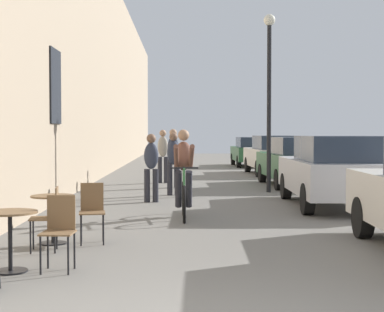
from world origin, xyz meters
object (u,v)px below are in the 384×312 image
Objects in this scene: parked_car_second at (334,170)px; parked_car_fourth at (274,154)px; cafe_chair_near_toward_street at (59,227)px; pedestrian_far at (173,155)px; cafe_table_mid at (53,209)px; cafe_table_near at (10,228)px; street_lamp at (269,80)px; pedestrian_near at (151,164)px; cyclist_on_bicycle at (184,176)px; cafe_chair_mid_toward_wall at (49,214)px; pedestrian_furthest at (163,153)px; cafe_chair_mid_toward_street at (92,208)px; parked_car_fifth at (252,151)px; pedestrian_mid at (173,160)px; parked_car_third at (297,161)px.

parked_car_second is 10.54m from parked_car_fourth.
cafe_chair_near_toward_street is 10.99m from pedestrian_far.
cafe_table_near is at bearing -93.66° from cafe_table_mid.
pedestrian_near is at bearing -143.11° from street_lamp.
cafe_chair_near_toward_street is 0.51× the size of cyclist_on_bicycle.
cafe_chair_mid_toward_wall is 0.20× the size of parked_car_second.
cafe_chair_mid_toward_wall is at bearing -96.06° from pedestrian_furthest.
pedestrian_furthest is (1.22, 11.51, 0.47)m from cafe_chair_mid_toward_wall.
cyclist_on_bicycle is at bearing -115.36° from street_lamp.
cafe_chair_mid_toward_street is at bearing 86.08° from cafe_chair_near_toward_street.
cafe_chair_near_toward_street and cafe_chair_mid_toward_wall have the same top height.
pedestrian_far is 12.21m from parked_car_fifth.
cafe_table_near is 11.14m from pedestrian_far.
pedestrian_near is 0.37× the size of parked_car_fourth.
cafe_chair_mid_toward_street is 9.17m from pedestrian_far.
pedestrian_mid is 3.93m from pedestrian_furthest.
parked_car_fourth is at bearing 71.26° from cafe_table_near.
parked_car_third reaches higher than cafe_chair_mid_toward_street.
street_lamp is (2.63, 0.71, 2.18)m from pedestrian_mid.
cyclist_on_bicycle is (1.50, 4.47, 0.29)m from cafe_chair_near_toward_street.
cafe_table_near is 0.41× the size of pedestrian_furthest.
parked_car_second is (4.73, 4.32, 0.30)m from cafe_chair_mid_toward_street.
street_lamp reaches higher than cyclist_on_bicycle.
cafe_chair_mid_toward_wall is at bearing -119.53° from cyclist_on_bicycle.
pedestrian_mid is 8.80m from parked_car_fourth.
cyclist_on_bicycle is 4.31m from pedestrian_mid.
cafe_chair_near_toward_street is 0.22× the size of parked_car_fifth.
pedestrian_furthest is at bearing 94.54° from cyclist_on_bicycle.
pedestrian_far is 0.41× the size of parked_car_third.
street_lamp reaches higher than parked_car_second.
pedestrian_far is at bearing 127.31° from parked_car_second.
pedestrian_near is at bearing -135.31° from parked_car_third.
parked_car_fourth reaches higher than cafe_table_near.
pedestrian_far is at bearing 80.78° from cafe_chair_mid_toward_wall.
pedestrian_far reaches higher than parked_car_fifth.
pedestrian_furthest reaches higher than parked_car_fourth.
parked_car_fourth is (3.87, 7.90, -0.13)m from pedestrian_mid.
pedestrian_far reaches higher than cyclist_on_bicycle.
pedestrian_furthest is (0.73, 10.86, 0.47)m from cafe_chair_mid_toward_street.
cyclist_on_bicycle is 2.77m from pedestrian_near.
cafe_chair_mid_toward_street is 0.20× the size of parked_car_fourth.
pedestrian_near is at bearing 79.72° from cafe_table_near.
pedestrian_furthest reaches higher than parked_car_fifth.
cafe_chair_mid_toward_street is 8.92m from street_lamp.
cafe_table_near is at bearing -99.17° from pedestrian_far.
pedestrian_far is at bearing -107.66° from parked_car_fifth.
cafe_chair_near_toward_street reaches higher than cafe_table_near.
pedestrian_far is at bearing -78.42° from pedestrian_furthest.
pedestrian_mid is 0.94× the size of pedestrian_far.
street_lamp is (2.37, 5.01, 2.30)m from cyclist_on_bicycle.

